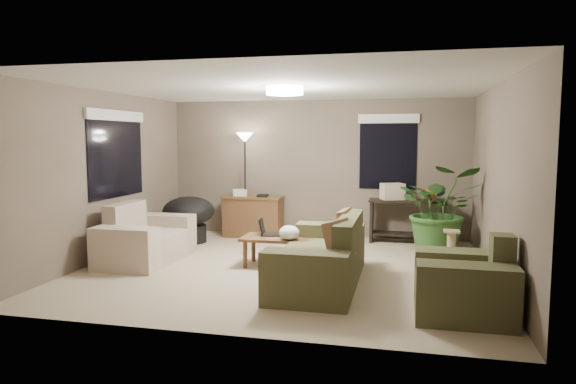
% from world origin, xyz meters
% --- Properties ---
extents(room_shell, '(5.50, 5.50, 5.50)m').
position_xyz_m(room_shell, '(0.00, 0.00, 1.25)').
color(room_shell, '#BFB08E').
rests_on(room_shell, ground).
extents(main_sofa, '(0.95, 2.20, 0.85)m').
position_xyz_m(main_sofa, '(0.63, -0.61, 0.29)').
color(main_sofa, '#45462A').
rests_on(main_sofa, ground).
extents(throw_pillows, '(0.37, 1.38, 0.47)m').
position_xyz_m(throw_pillows, '(0.89, -0.61, 0.65)').
color(throw_pillows, '#8C7251').
rests_on(throw_pillows, main_sofa).
extents(loveseat, '(0.90, 1.60, 0.85)m').
position_xyz_m(loveseat, '(-2.13, -0.01, 0.30)').
color(loveseat, beige).
rests_on(loveseat, ground).
extents(armchair, '(0.95, 1.00, 0.85)m').
position_xyz_m(armchair, '(2.23, -1.43, 0.30)').
color(armchair, '#494A2C').
rests_on(armchair, ground).
extents(coffee_table, '(1.00, 0.55, 0.42)m').
position_xyz_m(coffee_table, '(-0.12, 0.09, 0.36)').
color(coffee_table, brown).
rests_on(coffee_table, ground).
extents(laptop, '(0.39, 0.29, 0.24)m').
position_xyz_m(laptop, '(-0.29, 0.19, 0.48)').
color(laptop, black).
rests_on(laptop, coffee_table).
extents(plastic_bag, '(0.31, 0.29, 0.20)m').
position_xyz_m(plastic_bag, '(0.08, -0.06, 0.52)').
color(plastic_bag, white).
rests_on(plastic_bag, coffee_table).
extents(desk, '(1.10, 0.50, 0.75)m').
position_xyz_m(desk, '(-1.10, 2.13, 0.38)').
color(desk, brown).
rests_on(desk, ground).
extents(desk_papers, '(0.70, 0.30, 0.12)m').
position_xyz_m(desk_papers, '(-1.26, 2.12, 0.80)').
color(desk_papers, silver).
rests_on(desk_papers, desk).
extents(console_table, '(1.30, 0.40, 0.75)m').
position_xyz_m(console_table, '(1.65, 2.20, 0.44)').
color(console_table, black).
rests_on(console_table, ground).
extents(pumpkin, '(0.29, 0.29, 0.19)m').
position_xyz_m(pumpkin, '(2.00, 2.20, 0.85)').
color(pumpkin, orange).
rests_on(pumpkin, console_table).
extents(cardboard_box, '(0.45, 0.40, 0.28)m').
position_xyz_m(cardboard_box, '(1.40, 2.20, 0.89)').
color(cardboard_box, beige).
rests_on(cardboard_box, console_table).
extents(papasan_chair, '(1.13, 1.13, 0.80)m').
position_xyz_m(papasan_chair, '(-2.04, 1.39, 0.47)').
color(papasan_chair, black).
rests_on(papasan_chair, ground).
extents(floor_lamp, '(0.32, 0.32, 1.91)m').
position_xyz_m(floor_lamp, '(-1.25, 2.13, 1.60)').
color(floor_lamp, black).
rests_on(floor_lamp, ground).
extents(ceiling_fixture, '(0.50, 0.50, 0.10)m').
position_xyz_m(ceiling_fixture, '(0.00, 0.00, 2.44)').
color(ceiling_fixture, white).
rests_on(ceiling_fixture, room_shell).
extents(houseplant, '(1.26, 1.40, 1.09)m').
position_xyz_m(houseplant, '(2.16, 1.44, 0.55)').
color(houseplant, '#2D5923').
rests_on(houseplant, ground).
extents(cat_scratching_post, '(0.32, 0.32, 0.50)m').
position_xyz_m(cat_scratching_post, '(2.27, 0.73, 0.21)').
color(cat_scratching_post, tan).
rests_on(cat_scratching_post, ground).
extents(window_left, '(0.05, 1.56, 1.33)m').
position_xyz_m(window_left, '(-2.73, 0.30, 1.78)').
color(window_left, black).
rests_on(window_left, room_shell).
extents(window_back, '(1.06, 0.05, 1.33)m').
position_xyz_m(window_back, '(1.30, 2.48, 1.79)').
color(window_back, black).
rests_on(window_back, room_shell).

